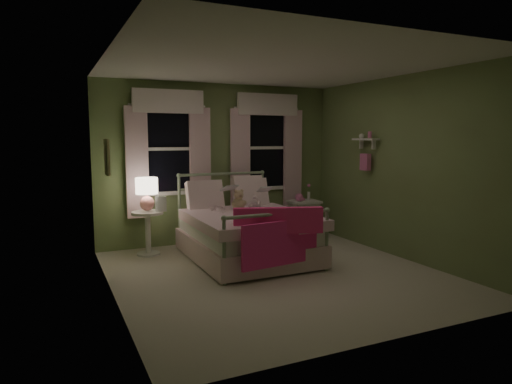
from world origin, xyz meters
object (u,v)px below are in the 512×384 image
child_right (252,189)px  table_lamp (147,191)px  child_left (217,192)px  nightstand_right (304,206)px  teddy_bear (239,201)px  nightstand_left (148,227)px  bed (246,233)px

child_right → table_lamp: child_right is taller
child_left → nightstand_right: size_ratio=1.12×
teddy_bear → child_right: bearing=29.5°
teddy_bear → nightstand_left: (-1.23, 0.52, -0.37)m
child_right → teddy_bear: child_right is taller
child_left → nightstand_left: size_ratio=1.11×
child_left → child_right: bearing=-174.0°
bed → nightstand_left: (-1.24, 0.80, 0.04)m
nightstand_right → teddy_bear: bearing=-159.2°
child_right → nightstand_left: (-1.51, 0.36, -0.52)m
teddy_bear → nightstand_right: 1.57m
nightstand_left → table_lamp: table_lamp is taller
bed → child_right: (0.27, 0.43, 0.57)m
child_left → teddy_bear: (0.28, -0.16, -0.14)m
bed → teddy_bear: 0.50m
bed → child_left: bearing=123.4°
nightstand_left → nightstand_right: size_ratio=1.02×
bed → child_right: 0.76m
bed → child_left: child_left is taller
teddy_bear → table_lamp: (-1.23, 0.52, 0.16)m
nightstand_right → bed: bearing=-150.3°
teddy_bear → nightstand_right: teddy_bear is taller
table_lamp → nightstand_right: size_ratio=0.76×
teddy_bear → nightstand_right: size_ratio=0.49×
child_left → nightstand_left: 1.14m
teddy_bear → nightstand_left: bearing=157.1°
nightstand_left → nightstand_right: 2.69m
child_right → nightstand_right: size_ratio=1.17×
child_right → bed: bearing=76.4°
nightstand_left → table_lamp: (0.00, 0.00, 0.54)m
nightstand_right → child_right: bearing=-161.5°
child_right → table_lamp: 1.56m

